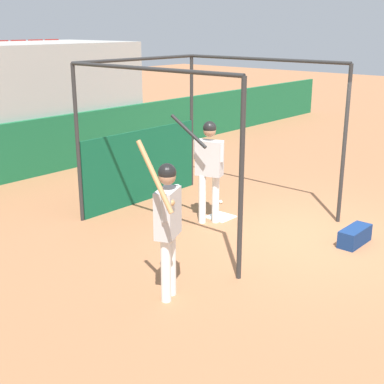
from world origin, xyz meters
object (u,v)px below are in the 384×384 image
player_waiting (168,219)px  equipment_bag (355,236)px  player_batter (209,162)px  baseball (221,202)px

player_waiting → equipment_bag: size_ratio=3.06×
equipment_bag → player_batter: bearing=108.3°
baseball → player_batter: bearing=-153.5°
baseball → equipment_bag: bearing=-93.6°
player_waiting → equipment_bag: player_waiting is taller
player_waiting → baseball: (3.49, 1.89, -1.07)m
player_waiting → baseball: 4.11m
player_batter → player_waiting: bearing=101.4°
equipment_bag → baseball: equipment_bag is taller
equipment_bag → baseball: bearing=86.4°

